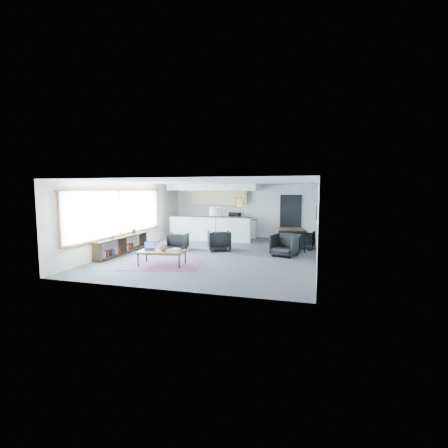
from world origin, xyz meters
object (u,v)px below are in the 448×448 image
(armchair_left, at_px, (178,240))
(book_stack, at_px, (177,250))
(dining_table, at_px, (292,231))
(coffee_table, at_px, (162,252))
(microwave, at_px, (235,215))
(ceramic_pot, at_px, (163,247))
(dining_chair_near, at_px, (285,246))
(dining_chair_far, at_px, (303,240))
(laptop, at_px, (150,247))
(armchair_right, at_px, (219,240))
(floor_lamp, at_px, (216,213))

(armchair_left, bearing_deg, book_stack, 106.32)
(armchair_left, xyz_separation_m, dining_table, (4.26, 1.07, 0.40))
(coffee_table, height_order, book_stack, book_stack)
(dining_table, relative_size, microwave, 2.19)
(ceramic_pot, xyz_separation_m, dining_chair_near, (3.47, 2.49, -0.21))
(armchair_left, xyz_separation_m, dining_chair_far, (4.69, 1.58, -0.03))
(laptop, bearing_deg, dining_table, 18.16)
(dining_chair_near, distance_m, dining_chair_far, 1.79)
(coffee_table, height_order, dining_table, dining_table)
(book_stack, height_order, microwave, microwave)
(coffee_table, bearing_deg, armchair_right, 64.26)
(book_stack, bearing_deg, ceramic_pot, -172.80)
(coffee_table, relative_size, dining_table, 1.27)
(dining_chair_far, bearing_deg, laptop, 51.97)
(ceramic_pot, height_order, armchair_right, armchair_right)
(book_stack, distance_m, floor_lamp, 3.11)
(dining_table, height_order, dining_chair_far, dining_table)
(microwave, bearing_deg, dining_chair_near, -48.58)
(book_stack, bearing_deg, microwave, 87.90)
(laptop, height_order, microwave, microwave)
(laptop, distance_m, dining_chair_near, 4.64)
(ceramic_pot, bearing_deg, armchair_right, 71.93)
(ceramic_pot, relative_size, microwave, 0.45)
(armchair_right, distance_m, dining_chair_far, 3.37)
(laptop, distance_m, dining_table, 5.45)
(armchair_right, bearing_deg, coffee_table, 47.13)
(book_stack, xyz_separation_m, microwave, (0.23, 6.39, 0.61))
(armchair_right, distance_m, floor_lamp, 1.03)
(laptop, height_order, ceramic_pot, same)
(ceramic_pot, relative_size, book_stack, 0.76)
(dining_table, xyz_separation_m, dining_chair_near, (-0.14, -1.20, -0.40))
(floor_lamp, distance_m, microwave, 3.46)
(armchair_left, bearing_deg, dining_chair_near, 171.57)
(book_stack, bearing_deg, armchair_right, 79.87)
(armchair_right, distance_m, dining_table, 2.81)
(floor_lamp, xyz_separation_m, dining_table, (2.84, 0.68, -0.68))
(coffee_table, distance_m, dining_table, 5.17)
(laptop, xyz_separation_m, dining_chair_near, (3.99, 2.36, -0.16))
(laptop, xyz_separation_m, book_stack, (0.96, -0.07, -0.03))
(book_stack, relative_size, microwave, 0.60)
(coffee_table, height_order, armchair_left, armchair_left)
(dining_chair_near, bearing_deg, coffee_table, -128.01)
(book_stack, height_order, dining_chair_far, dining_chair_far)
(book_stack, distance_m, armchair_right, 2.86)
(ceramic_pot, relative_size, floor_lamp, 0.15)
(floor_lamp, distance_m, dining_table, 3.00)
(book_stack, relative_size, dining_chair_near, 0.44)
(book_stack, bearing_deg, armchair_left, 113.02)
(laptop, relative_size, floor_lamp, 0.25)
(dining_chair_near, bearing_deg, armchair_right, -171.36)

